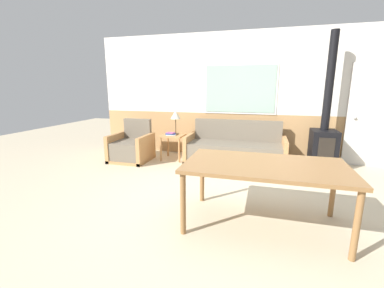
# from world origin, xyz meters

# --- Properties ---
(ground_plane) EXTENTS (16.00, 16.00, 0.00)m
(ground_plane) POSITION_xyz_m (0.00, 0.00, 0.00)
(ground_plane) COLOR beige
(wall_back) EXTENTS (7.20, 0.09, 2.70)m
(wall_back) POSITION_xyz_m (-0.01, 2.63, 1.36)
(wall_back) COLOR tan
(wall_back) RESTS_ON ground_plane
(couch) EXTENTS (2.00, 0.79, 0.86)m
(couch) POSITION_xyz_m (-0.32, 2.04, 0.26)
(couch) COLOR #B27F4C
(couch) RESTS_ON ground_plane
(armchair) EXTENTS (0.79, 0.77, 0.86)m
(armchair) POSITION_xyz_m (-2.47, 1.64, 0.26)
(armchair) COLOR #B27F4C
(armchair) RESTS_ON ground_plane
(side_table) EXTENTS (0.47, 0.47, 0.54)m
(side_table) POSITION_xyz_m (-1.65, 1.98, 0.44)
(side_table) COLOR #B27F4C
(side_table) RESTS_ON ground_plane
(table_lamp) EXTENTS (0.21, 0.21, 0.52)m
(table_lamp) POSITION_xyz_m (-1.61, 2.06, 0.94)
(table_lamp) COLOR #4C3823
(table_lamp) RESTS_ON side_table
(book_stack) EXTENTS (0.23, 0.15, 0.06)m
(book_stack) POSITION_xyz_m (-1.67, 1.89, 0.57)
(book_stack) COLOR white
(book_stack) RESTS_ON side_table
(dining_table) EXTENTS (1.74, 0.97, 0.73)m
(dining_table) POSITION_xyz_m (0.26, -0.33, 0.66)
(dining_table) COLOR olive
(dining_table) RESTS_ON ground_plane
(wood_stove) EXTENTS (0.45, 0.55, 2.54)m
(wood_stove) POSITION_xyz_m (1.34, 2.16, 0.66)
(wood_stove) COLOR black
(wood_stove) RESTS_ON ground_plane
(entry_door) EXTENTS (0.93, 0.09, 2.00)m
(entry_door) POSITION_xyz_m (2.25, 2.57, 1.00)
(entry_door) COLOR silver
(entry_door) RESTS_ON ground_plane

